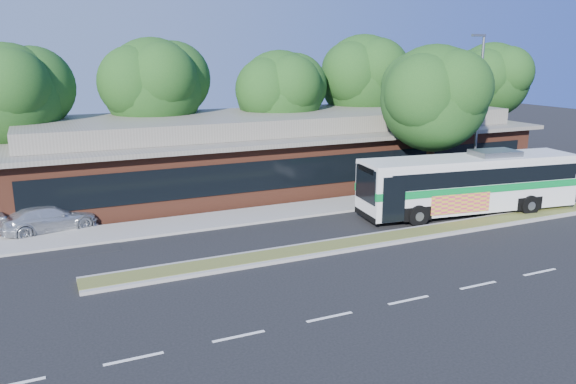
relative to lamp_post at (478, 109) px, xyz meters
name	(u,v)px	position (x,y,z in m)	size (l,w,h in m)	color
ground	(396,243)	(-9.56, -6.00, -4.90)	(120.00, 120.00, 0.00)	black
median_strip	(388,238)	(-9.56, -5.40, -4.83)	(26.00, 1.10, 0.15)	#455022
sidewalk	(327,206)	(-9.56, 0.40, -4.84)	(44.00, 2.60, 0.12)	gray
plaza_building	(278,150)	(-9.56, 6.99, -2.77)	(33.20, 11.20, 4.45)	brown
lamp_post	(478,109)	(0.00, 0.00, 0.00)	(0.93, 0.18, 9.07)	slate
tree_bg_a	(16,94)	(-24.15, 9.14, 0.97)	(6.47, 5.80, 8.63)	black
tree_bg_b	(160,85)	(-16.13, 10.14, 1.24)	(6.69, 6.00, 9.00)	black
tree_bg_c	(284,91)	(-8.16, 9.13, 0.69)	(6.24, 5.60, 8.26)	black
tree_bg_d	(368,76)	(-1.12, 10.15, 1.52)	(6.91, 6.20, 9.37)	black
tree_bg_e	(442,85)	(4.85, 9.14, 0.84)	(6.47, 5.80, 8.50)	black
tree_bg_f	(494,78)	(10.87, 10.14, 1.16)	(6.69, 6.00, 8.92)	black
transit_bus	(470,179)	(-3.51, -3.61, -3.11)	(11.71, 3.88, 3.23)	silver
sedan	(50,218)	(-23.18, 2.08, -4.27)	(1.77, 4.34, 1.26)	#B9BCC1
sidewalk_tree	(438,95)	(-2.62, 0.34, 0.83)	(6.58, 5.90, 8.54)	black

